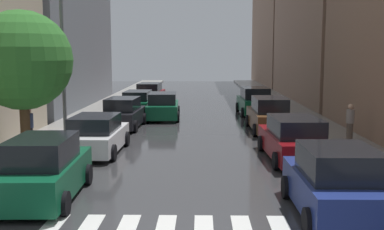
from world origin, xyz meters
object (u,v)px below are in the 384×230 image
parked_car_left_fourth (138,103)px  parked_car_right_nearest (336,184)px  parked_car_left_third (123,114)px  parked_car_right_second (294,140)px  parked_car_right_third (269,116)px  parked_car_left_nearest (44,170)px  parked_car_left_fifth (150,94)px  lamp_post_left (62,41)px  parked_car_left_second (96,135)px  car_midroad (163,107)px  parked_car_right_fourth (254,102)px  pedestrian_near_tree (29,114)px  pedestrian_foreground (350,121)px  street_tree_left (22,61)px

parked_car_left_fourth → parked_car_right_nearest: parked_car_right_nearest is taller
parked_car_left_third → parked_car_right_second: bearing=-131.2°
parked_car_right_second → parked_car_right_third: 6.48m
parked_car_left_nearest → parked_car_left_fifth: (0.25, 24.86, -0.05)m
parked_car_left_nearest → lamp_post_left: size_ratio=0.56×
parked_car_right_nearest → parked_car_left_second: bearing=46.3°
parked_car_left_second → parked_car_right_third: size_ratio=0.92×
car_midroad → parked_car_right_fourth: bearing=-72.0°
parked_car_left_second → pedestrian_near_tree: pedestrian_near_tree is taller
parked_car_left_third → parked_car_right_third: bearing=-94.4°
parked_car_right_third → pedestrian_foreground: pedestrian_foreground is taller
parked_car_left_third → car_midroad: bearing=-24.3°
pedestrian_near_tree → street_tree_left: (0.80, -2.53, 2.31)m
street_tree_left → parked_car_right_second: bearing=3.8°
car_midroad → pedestrian_near_tree: (-4.93, -9.20, 0.72)m
parked_car_left_third → parked_car_right_second: 10.74m
parked_car_left_nearest → lamp_post_left: (-1.57, 7.48, 3.75)m
parked_car_left_second → parked_car_left_fifth: parked_car_left_fifth is taller
parked_car_left_second → parked_car_right_fourth: size_ratio=0.98×
parked_car_left_second → pedestrian_near_tree: size_ratio=2.37×
parked_car_left_fourth → pedestrian_foreground: bearing=-132.2°
parked_car_left_second → parked_car_left_third: parked_car_left_third is taller
parked_car_left_second → parked_car_right_fourth: bearing=-31.6°
parked_car_left_nearest → parked_car_right_fourth: parked_car_right_fourth is taller
parked_car_left_second → parked_car_right_third: bearing=-54.1°
parked_car_right_fourth → pedestrian_foreground: 10.44m
parked_car_left_second → car_midroad: size_ratio=0.99×
car_midroad → parked_car_left_nearest: bearing=170.8°
parked_car_left_second → pedestrian_foreground: 11.18m
parked_car_left_second → parked_car_right_fourth: (7.80, 12.16, 0.10)m
parked_car_left_fourth → street_tree_left: bearing=172.5°
parked_car_left_fifth → parked_car_right_third: parked_car_right_third is taller
parked_car_left_fourth → parked_car_right_fourth: parked_car_right_fourth is taller
parked_car_left_fourth → parked_car_left_second: bearing=-178.6°
lamp_post_left → parked_car_right_second: bearing=-14.5°
parked_car_left_third → parked_car_right_second: (7.76, -7.43, 0.00)m
street_tree_left → car_midroad: bearing=70.6°
parked_car_left_second → pedestrian_near_tree: 3.23m
parked_car_left_fifth → parked_car_right_second: (7.66, -19.83, 0.00)m
parked_car_left_fourth → parked_car_right_second: bearing=-148.9°
parked_car_left_fourth → parked_car_left_fifth: (0.14, 6.14, 0.05)m
street_tree_left → parked_car_right_nearest: bearing=-29.2°
parked_car_left_third → parked_car_right_fourth: bearing=-50.6°
parked_car_left_nearest → parked_car_right_fourth: (7.90, 18.25, 0.01)m
parked_car_left_third → parked_car_right_third: size_ratio=0.91×
parked_car_left_second → pedestrian_near_tree: (-3.04, 0.80, 0.74)m
parked_car_left_third → lamp_post_left: lamp_post_left is taller
parked_car_left_nearest → parked_car_left_fifth: bearing=-2.6°
parked_car_right_second → pedestrian_foreground: bearing=-46.4°
parked_car_left_fourth → parked_car_right_third: (7.77, -7.21, 0.11)m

